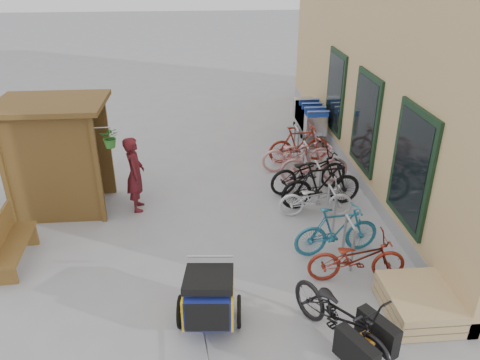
{
  "coord_description": "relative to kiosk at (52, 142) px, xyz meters",
  "views": [
    {
      "loc": [
        -0.22,
        -6.75,
        5.06
      ],
      "look_at": [
        0.5,
        1.5,
        1.0
      ],
      "focal_mm": 35.0,
      "sensor_mm": 36.0,
      "label": 1
    }
  ],
  "objects": [
    {
      "name": "building",
      "position": [
        9.77,
        2.03,
        1.94
      ],
      "size": [
        6.07,
        13.0,
        7.0
      ],
      "color": "tan",
      "rests_on": "ground"
    },
    {
      "name": "bike_2",
      "position": [
        5.39,
        -0.79,
        -1.15
      ],
      "size": [
        1.57,
        0.64,
        0.81
      ],
      "primitive_type": "imported",
      "rotation": [
        0.0,
        0.0,
        1.5
      ],
      "color": "silver",
      "rests_on": "ground"
    },
    {
      "name": "pallet_stack",
      "position": [
        6.28,
        -3.87,
        -1.34
      ],
      "size": [
        1.0,
        1.2,
        0.4
      ],
      "color": "tan",
      "rests_on": "ground"
    },
    {
      "name": "shopping_carts",
      "position": [
        6.28,
        3.92,
        -0.9
      ],
      "size": [
        0.63,
        2.12,
        1.13
      ],
      "color": "silver",
      "rests_on": "ground"
    },
    {
      "name": "bike_3",
      "position": [
        5.59,
        -0.39,
        -1.01
      ],
      "size": [
        1.86,
        0.76,
        1.09
      ],
      "primitive_type": "imported",
      "rotation": [
        0.0,
        0.0,
        1.71
      ],
      "color": "black",
      "rests_on": "ground"
    },
    {
      "name": "bike_7",
      "position": [
        5.61,
        2.05,
        -1.06
      ],
      "size": [
        1.7,
        0.66,
        0.99
      ],
      "primitive_type": "imported",
      "rotation": [
        0.0,
        0.0,
        1.69
      ],
      "color": "maroon",
      "rests_on": "ground"
    },
    {
      "name": "child_trailer",
      "position": [
        3.07,
        -3.81,
        -1.03
      ],
      "size": [
        0.98,
        1.61,
        0.94
      ],
      "rotation": [
        0.0,
        0.0,
        -0.08
      ],
      "color": "navy",
      "rests_on": "ground"
    },
    {
      "name": "bike_1",
      "position": [
        5.45,
        -2.16,
        -1.07
      ],
      "size": [
        1.66,
        0.66,
        0.97
      ],
      "primitive_type": "imported",
      "rotation": [
        0.0,
        0.0,
        1.7
      ],
      "color": "#216887",
      "rests_on": "ground"
    },
    {
      "name": "cargo_bike",
      "position": [
        4.9,
        -4.4,
        -1.05
      ],
      "size": [
        1.48,
        2.01,
        1.01
      ],
      "rotation": [
        0.0,
        0.0,
        0.48
      ],
      "color": "black",
      "rests_on": "ground"
    },
    {
      "name": "bike_0",
      "position": [
        5.57,
        -2.95,
        -1.12
      ],
      "size": [
        1.68,
        0.64,
        0.87
      ],
      "primitive_type": "imported",
      "rotation": [
        0.0,
        0.0,
        1.53
      ],
      "color": "maroon",
      "rests_on": "ground"
    },
    {
      "name": "bike_rack",
      "position": [
        5.58,
        -0.07,
        -1.04
      ],
      "size": [
        0.05,
        5.35,
        0.86
      ],
      "color": "#A5A8AD",
      "rests_on": "ground"
    },
    {
      "name": "bike_6",
      "position": [
        5.44,
        1.48,
        -1.08
      ],
      "size": [
        1.82,
        0.69,
        0.95
      ],
      "primitive_type": "imported",
      "rotation": [
        0.0,
        0.0,
        1.6
      ],
      "color": "tan",
      "rests_on": "ground"
    },
    {
      "name": "bench",
      "position": [
        -0.4,
        -2.0,
        -1.08
      ],
      "size": [
        0.53,
        1.49,
        0.93
      ],
      "rotation": [
        0.0,
        0.0,
        0.06
      ],
      "color": "brown",
      "rests_on": "ground"
    },
    {
      "name": "bike_5",
      "position": [
        5.71,
        0.77,
        -1.06
      ],
      "size": [
        1.65,
        0.52,
        0.98
      ],
      "primitive_type": "imported",
      "rotation": [
        0.0,
        0.0,
        1.54
      ],
      "color": "tan",
      "rests_on": "ground"
    },
    {
      "name": "bike_4",
      "position": [
        5.48,
        0.35,
        -1.05
      ],
      "size": [
        1.99,
        1.08,
        0.99
      ],
      "primitive_type": "imported",
      "rotation": [
        0.0,
        0.0,
        1.8
      ],
      "color": "black",
      "rests_on": "ground"
    },
    {
      "name": "kiosk",
      "position": [
        0.0,
        0.0,
        0.0
      ],
      "size": [
        2.49,
        1.65,
        2.4
      ],
      "color": "brown",
      "rests_on": "ground"
    },
    {
      "name": "person_kiosk",
      "position": [
        1.62,
        -0.15,
        -0.73
      ],
      "size": [
        0.45,
        0.63,
        1.65
      ],
      "primitive_type": "imported",
      "rotation": [
        0.0,
        0.0,
        1.66
      ],
      "color": "maroon",
      "rests_on": "ground"
    },
    {
      "name": "ground",
      "position": [
        3.28,
        -2.47,
        -1.55
      ],
      "size": [
        80.0,
        80.0,
        0.0
      ],
      "primitive_type": "plane",
      "color": "#98989B"
    }
  ]
}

